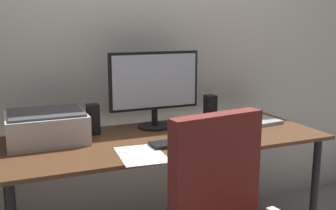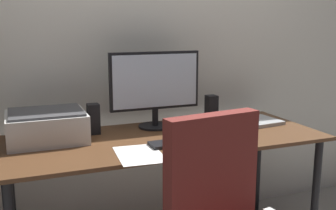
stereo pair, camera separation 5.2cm
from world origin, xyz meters
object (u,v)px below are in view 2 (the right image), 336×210
at_px(monitor, 155,85).
at_px(laptop, 253,122).
at_px(coffee_mug, 183,128).
at_px(speaker_right, 211,109).
at_px(desk, 165,150).
at_px(keyboard, 178,143).
at_px(speaker_left, 94,119).
at_px(printer, 47,126).
at_px(mouse, 213,138).

xyz_separation_m(monitor, laptop, (0.59, -0.14, -0.25)).
xyz_separation_m(coffee_mug, laptop, (0.51, 0.09, -0.03)).
bearing_deg(speaker_right, desk, -152.63).
xyz_separation_m(desk, keyboard, (0.01, -0.16, 0.09)).
height_order(monitor, speaker_left, monitor).
relative_size(coffee_mug, laptop, 0.28).
height_order(speaker_left, speaker_right, same).
bearing_deg(printer, coffee_mug, -13.89).
relative_size(mouse, coffee_mug, 1.05).
xyz_separation_m(monitor, speaker_left, (-0.37, -0.01, -0.17)).
height_order(desk, speaker_left, speaker_left).
distance_m(monitor, speaker_right, 0.41).
relative_size(monitor, keyboard, 1.88).
bearing_deg(printer, speaker_left, 11.01).
bearing_deg(coffee_mug, laptop, 10.20).
height_order(coffee_mug, speaker_left, speaker_left).
height_order(desk, printer, printer).
bearing_deg(mouse, speaker_right, 49.55).
bearing_deg(monitor, desk, -95.20).
xyz_separation_m(speaker_left, printer, (-0.26, -0.05, -0.00)).
bearing_deg(coffee_mug, monitor, 109.10).
height_order(keyboard, coffee_mug, coffee_mug).
bearing_deg(speaker_left, speaker_right, 0.00).
bearing_deg(keyboard, speaker_left, 133.39).
distance_m(mouse, printer, 0.88).
relative_size(keyboard, mouse, 3.02).
height_order(laptop, speaker_left, speaker_left).
relative_size(coffee_mug, printer, 0.23).
distance_m(keyboard, printer, 0.69).
bearing_deg(speaker_right, speaker_left, 180.00).
bearing_deg(monitor, speaker_right, -1.22).
height_order(speaker_left, printer, speaker_left).
xyz_separation_m(keyboard, coffee_mug, (0.09, 0.14, 0.04)).
bearing_deg(mouse, coffee_mug, 113.86).
height_order(keyboard, speaker_left, speaker_left).
relative_size(mouse, laptop, 0.30).
relative_size(desk, keyboard, 6.01).
distance_m(laptop, speaker_right, 0.27).
relative_size(laptop, speaker_left, 1.88).
xyz_separation_m(mouse, speaker_left, (-0.56, 0.37, 0.07)).
distance_m(desk, printer, 0.65).
xyz_separation_m(desk, speaker_right, (0.39, 0.20, 0.16)).
relative_size(desk, printer, 4.36).
relative_size(speaker_left, printer, 0.43).
relative_size(coffee_mug, speaker_left, 0.54).
relative_size(mouse, speaker_right, 0.56).
xyz_separation_m(desk, speaker_left, (-0.35, 0.20, 0.16)).
bearing_deg(printer, speaker_right, 2.87).
distance_m(monitor, printer, 0.65).
bearing_deg(speaker_left, desk, -29.86).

